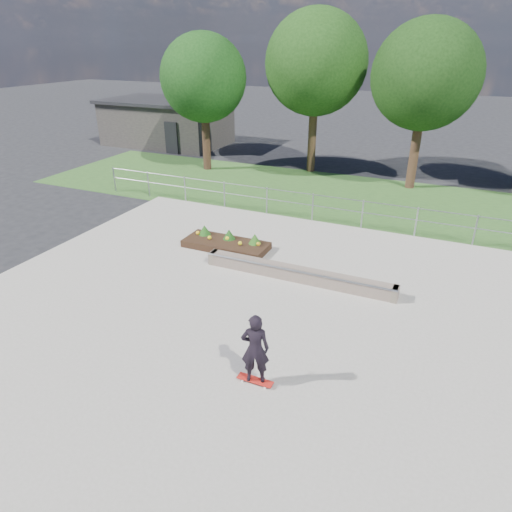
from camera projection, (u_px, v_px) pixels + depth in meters
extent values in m
plane|color=black|center=(227.00, 313.00, 12.40)|extent=(120.00, 120.00, 0.00)
cube|color=#294D1E|center=(335.00, 197.00, 21.45)|extent=(30.00, 8.00, 0.02)
cube|color=gray|center=(227.00, 312.00, 12.39)|extent=(15.00, 15.00, 0.06)
cylinder|color=gray|center=(114.00, 179.00, 22.01)|extent=(0.06, 0.06, 1.20)
cylinder|color=gray|center=(149.00, 184.00, 21.27)|extent=(0.06, 0.06, 1.20)
cylinder|color=#94969C|center=(185.00, 189.00, 20.53)|extent=(0.06, 0.06, 1.20)
cylinder|color=gray|center=(224.00, 195.00, 19.79)|extent=(0.06, 0.06, 1.20)
cylinder|color=gray|center=(267.00, 201.00, 19.06)|extent=(0.06, 0.06, 1.20)
cylinder|color=gray|center=(313.00, 208.00, 18.32)|extent=(0.06, 0.06, 1.20)
cylinder|color=gray|center=(362.00, 215.00, 17.58)|extent=(0.06, 0.06, 1.20)
cylinder|color=#9B9DA3|center=(416.00, 223.00, 16.84)|extent=(0.06, 0.06, 1.20)
cylinder|color=gray|center=(475.00, 231.00, 16.10)|extent=(0.06, 0.06, 1.20)
cylinder|color=gray|center=(313.00, 195.00, 18.08)|extent=(20.00, 0.04, 0.04)
cylinder|color=#96979E|center=(313.00, 205.00, 18.27)|extent=(20.00, 0.04, 0.04)
cube|color=#2D2B28|center=(167.00, 123.00, 31.79)|extent=(8.00, 5.00, 2.80)
cube|color=black|center=(165.00, 101.00, 31.14)|extent=(8.40, 5.40, 0.20)
cube|color=black|center=(171.00, 138.00, 29.12)|extent=(0.90, 0.10, 2.00)
cylinder|color=black|center=(206.00, 143.00, 25.43)|extent=(0.44, 0.44, 2.93)
sphere|color=black|center=(203.00, 78.00, 23.96)|extent=(4.55, 4.55, 4.55)
cylinder|color=#352215|center=(312.00, 141.00, 24.95)|extent=(0.44, 0.44, 3.38)
sphere|color=black|center=(316.00, 63.00, 23.25)|extent=(5.25, 5.25, 5.25)
cylinder|color=#372016|center=(414.00, 156.00, 22.14)|extent=(0.44, 0.44, 3.15)
sphere|color=black|center=(426.00, 75.00, 20.55)|extent=(4.90, 4.90, 4.90)
cube|color=brown|center=(297.00, 274.00, 13.88)|extent=(6.00, 0.40, 0.40)
cylinder|color=gray|center=(295.00, 271.00, 13.63)|extent=(6.00, 0.06, 0.06)
cube|color=brown|center=(214.00, 257.00, 14.96)|extent=(0.15, 0.42, 0.40)
cube|color=brown|center=(395.00, 294.00, 12.81)|extent=(0.15, 0.42, 0.40)
cube|color=black|center=(226.00, 245.00, 16.05)|extent=(3.00, 1.20, 0.25)
sphere|color=yellow|center=(198.00, 233.00, 16.49)|extent=(0.14, 0.14, 0.14)
sphere|color=yellow|center=(210.00, 238.00, 16.10)|extent=(0.14, 0.14, 0.14)
sphere|color=yellow|center=(227.00, 238.00, 16.04)|extent=(0.14, 0.14, 0.14)
sphere|color=yellow|center=(240.00, 243.00, 15.66)|extent=(0.14, 0.14, 0.14)
sphere|color=gold|center=(258.00, 244.00, 15.60)|extent=(0.14, 0.14, 0.14)
cone|color=#184413|center=(205.00, 230.00, 16.49)|extent=(0.44, 0.44, 0.36)
cone|color=#154012|center=(229.00, 234.00, 16.12)|extent=(0.44, 0.44, 0.36)
cone|color=#204B15|center=(255.00, 239.00, 15.76)|extent=(0.44, 0.44, 0.36)
cylinder|color=silver|center=(242.00, 381.00, 9.81)|extent=(0.05, 0.03, 0.05)
cylinder|color=silver|center=(246.00, 376.00, 9.95)|extent=(0.05, 0.03, 0.05)
cylinder|color=white|center=(265.00, 388.00, 9.61)|extent=(0.05, 0.03, 0.05)
cylinder|color=silver|center=(268.00, 382.00, 9.76)|extent=(0.05, 0.03, 0.05)
cylinder|color=gray|center=(244.00, 377.00, 9.87)|extent=(0.02, 0.18, 0.02)
cylinder|color=gray|center=(266.00, 384.00, 9.68)|extent=(0.02, 0.18, 0.02)
cube|color=#AE1C15|center=(255.00, 380.00, 9.76)|extent=(0.80, 0.21, 0.02)
imported|color=black|center=(255.00, 349.00, 9.41)|extent=(0.69, 0.56, 1.63)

